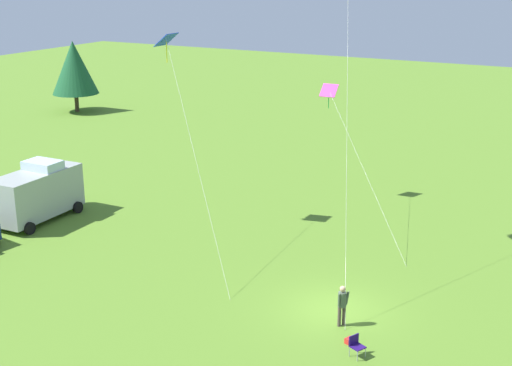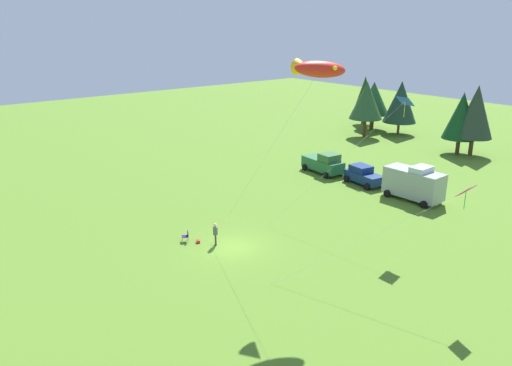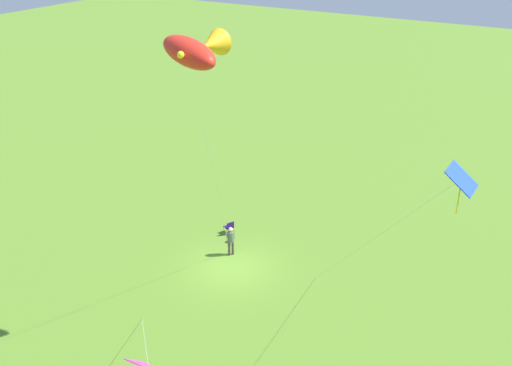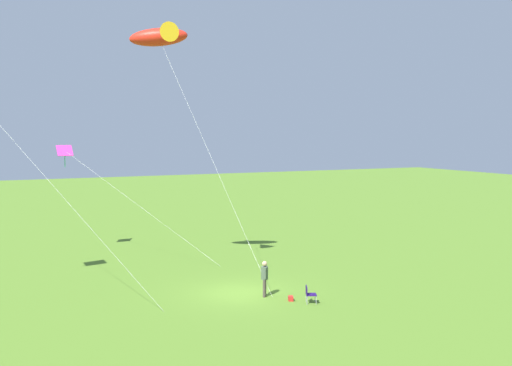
% 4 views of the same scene
% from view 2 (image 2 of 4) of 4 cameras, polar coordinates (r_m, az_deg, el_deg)
% --- Properties ---
extents(ground_plane, '(160.00, 160.00, 0.00)m').
position_cam_2_polar(ground_plane, '(37.05, -2.63, -7.35)').
color(ground_plane, '#537B25').
extents(person_kite_flyer, '(0.50, 0.48, 1.74)m').
position_cam_2_polar(person_kite_flyer, '(37.07, -4.67, -5.65)').
color(person_kite_flyer, '#483D37').
rests_on(person_kite_flyer, ground).
extents(folding_chair, '(0.64, 0.64, 0.82)m').
position_cam_2_polar(folding_chair, '(38.13, -7.98, -5.95)').
color(folding_chair, '#230F59').
rests_on(folding_chair, ground).
extents(backpack_on_grass, '(0.38, 0.32, 0.22)m').
position_cam_2_polar(backpack_on_grass, '(37.95, -6.63, -6.64)').
color(backpack_on_grass, red).
rests_on(backpack_on_grass, ground).
extents(truck_green_flatbed, '(5.17, 2.82, 2.34)m').
position_cam_2_polar(truck_green_flatbed, '(54.71, 7.77, 2.24)').
color(truck_green_flatbed, '#246235').
rests_on(truck_green_flatbed, ground).
extents(car_navy_hatch, '(4.40, 2.68, 1.89)m').
position_cam_2_polar(car_navy_hatch, '(51.70, 12.17, 0.88)').
color(car_navy_hatch, navy).
rests_on(car_navy_hatch, ground).
extents(van_motorhome_grey, '(5.45, 2.71, 3.34)m').
position_cam_2_polar(van_motorhome_grey, '(48.21, 17.59, 0.02)').
color(van_motorhome_grey, '#969E97').
rests_on(van_motorhome_grey, ground).
extents(treeline_distant, '(54.66, 11.52, 8.63)m').
position_cam_2_polar(treeline_distant, '(68.57, 22.41, 7.48)').
color(treeline_distant, '#45382B').
rests_on(treeline_distant, ground).
extents(kite_large_fish, '(8.61, 5.06, 13.76)m').
position_cam_2_polar(kite_large_fish, '(30.80, 6.86, 12.82)').
color(kite_large_fish, red).
rests_on(kite_large_fish, ground).
extents(kite_diamond_blue, '(7.24, 8.14, 10.58)m').
position_cam_2_polar(kite_diamond_blue, '(38.81, 16.27, 8.53)').
color(kite_diamond_blue, blue).
rests_on(kite_diamond_blue, ground).
extents(kite_diamond_rainbow, '(8.33, 8.15, 7.10)m').
position_cam_2_polar(kite_diamond_rainbow, '(30.55, 22.28, -1.20)').
color(kite_diamond_rainbow, '#DB339E').
rests_on(kite_diamond_rainbow, ground).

